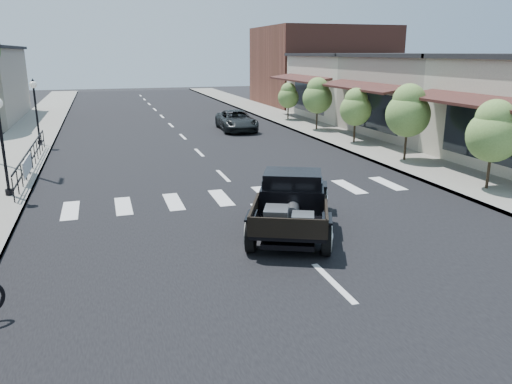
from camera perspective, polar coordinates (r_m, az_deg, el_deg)
name	(u,v)px	position (r m, az deg, el deg)	size (l,w,h in m)	color
ground	(284,236)	(13.46, 3.26, -5.04)	(120.00, 120.00, 0.00)	black
road	(189,143)	(27.56, -7.70, 5.61)	(14.00, 80.00, 0.02)	black
road_markings	(208,161)	(22.74, -5.55, 3.52)	(12.00, 60.00, 0.06)	silver
sidewalk_left	(19,150)	(27.49, -25.48, 4.34)	(3.00, 80.00, 0.15)	gray
sidewalk_right	(331,134)	(30.12, 8.55, 6.55)	(3.00, 80.00, 0.15)	gray
storefront_mid	(449,97)	(31.60, 21.19, 10.09)	(10.00, 9.00, 4.50)	#A09786
storefront_far	(371,87)	(39.06, 12.97, 11.60)	(10.00, 9.00, 4.50)	beige
far_building_right	(322,66)	(48.13, 7.51, 14.04)	(11.00, 10.00, 7.00)	brown
railing	(32,157)	(22.35, -24.27, 3.69)	(0.08, 10.00, 1.00)	black
banner	(28,172)	(20.44, -24.59, 2.07)	(0.04, 2.20, 0.60)	silver
lamp_post_b	(3,146)	(18.30, -26.97, 4.74)	(0.36, 0.36, 3.34)	black
lamp_post_c	(36,112)	(28.12, -23.81, 8.37)	(0.36, 0.36, 3.34)	black
small_tree_a	(492,146)	(19.01, 25.33, 4.73)	(1.79, 1.79, 2.98)	olive
small_tree_b	(407,124)	(22.94, 16.89, 7.48)	(1.92, 1.92, 3.21)	olive
small_tree_c	(355,116)	(26.97, 11.27, 8.48)	(1.64, 1.64, 2.74)	olive
small_tree_d	(317,104)	(31.32, 7.01, 9.90)	(1.82, 1.82, 3.04)	olive
small_tree_e	(288,102)	(35.96, 3.70, 10.25)	(1.48, 1.48, 2.46)	olive
hotrod_pickup	(292,202)	(13.63, 4.12, -1.11)	(2.23, 4.79, 1.66)	black
second_car	(236,121)	(31.55, -2.25, 8.14)	(2.08, 4.51, 1.25)	black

